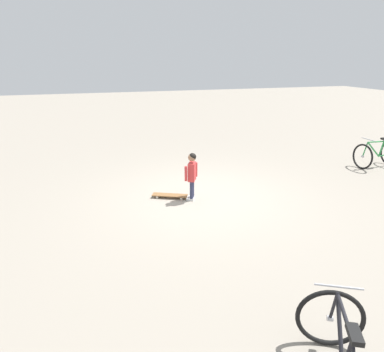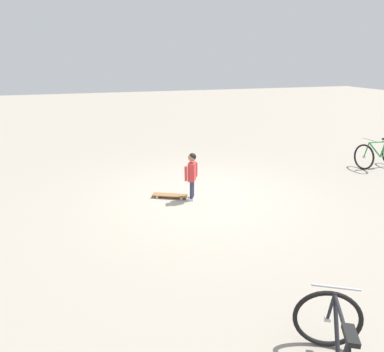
# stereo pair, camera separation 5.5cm
# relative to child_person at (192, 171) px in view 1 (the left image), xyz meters

# --- Properties ---
(ground_plane) EXTENTS (50.00, 50.00, 0.00)m
(ground_plane) POSITION_rel_child_person_xyz_m (-0.29, -0.04, -0.66)
(ground_plane) COLOR #9E9384
(child_person) EXTENTS (0.35, 0.28, 1.06)m
(child_person) POSITION_rel_child_person_xyz_m (0.00, 0.00, 0.00)
(child_person) COLOR #2D3351
(child_person) RESTS_ON ground
(skateboard) EXTENTS (0.79, 0.51, 0.07)m
(skateboard) POSITION_rel_child_person_xyz_m (0.44, -0.24, -0.60)
(skateboard) COLOR olive
(skateboard) RESTS_ON ground
(bicycle_mid) EXTENTS (1.09, 0.74, 0.85)m
(bicycle_mid) POSITION_rel_child_person_xyz_m (-5.69, -0.69, -0.28)
(bicycle_mid) COLOR black
(bicycle_mid) RESTS_ON ground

